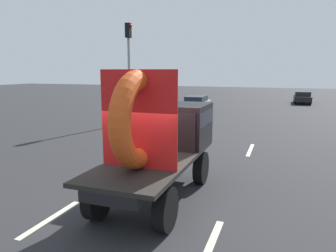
# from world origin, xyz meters

# --- Properties ---
(ground_plane) EXTENTS (120.00, 120.00, 0.00)m
(ground_plane) POSITION_xyz_m (0.00, 0.00, 0.00)
(ground_plane) COLOR #28282B
(flatbed_truck) EXTENTS (2.02, 5.00, 3.47)m
(flatbed_truck) POSITION_xyz_m (0.25, 0.88, 1.67)
(flatbed_truck) COLOR black
(flatbed_truck) RESTS_ON ground_plane
(distant_sedan) EXTENTS (1.69, 3.94, 1.28)m
(distant_sedan) POSITION_xyz_m (-3.55, 19.03, 0.69)
(distant_sedan) COLOR black
(distant_sedan) RESTS_ON ground_plane
(traffic_light) EXTENTS (0.42, 0.36, 6.39)m
(traffic_light) POSITION_xyz_m (-6.07, 11.44, 4.12)
(traffic_light) COLOR gray
(traffic_light) RESTS_ON ground_plane
(lane_dash_left_near) EXTENTS (0.16, 2.03, 0.01)m
(lane_dash_left_near) POSITION_xyz_m (-1.65, -1.59, 0.00)
(lane_dash_left_near) COLOR beige
(lane_dash_left_near) RESTS_ON ground_plane
(lane_dash_left_far) EXTENTS (0.16, 2.65, 0.01)m
(lane_dash_left_far) POSITION_xyz_m (-1.65, 6.74, 0.00)
(lane_dash_left_far) COLOR beige
(lane_dash_left_far) RESTS_ON ground_plane
(lane_dash_right_near) EXTENTS (0.16, 2.11, 0.01)m
(lane_dash_right_near) POSITION_xyz_m (2.15, -1.43, 0.00)
(lane_dash_right_near) COLOR beige
(lane_dash_right_near) RESTS_ON ground_plane
(lane_dash_right_far) EXTENTS (0.16, 2.27, 0.01)m
(lane_dash_right_far) POSITION_xyz_m (2.15, 6.72, 0.00)
(lane_dash_right_far) COLOR beige
(lane_dash_right_far) RESTS_ON ground_plane
(oncoming_car) EXTENTS (1.66, 3.87, 1.26)m
(oncoming_car) POSITION_xyz_m (5.34, 28.90, 0.68)
(oncoming_car) COLOR black
(oncoming_car) RESTS_ON ground_plane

